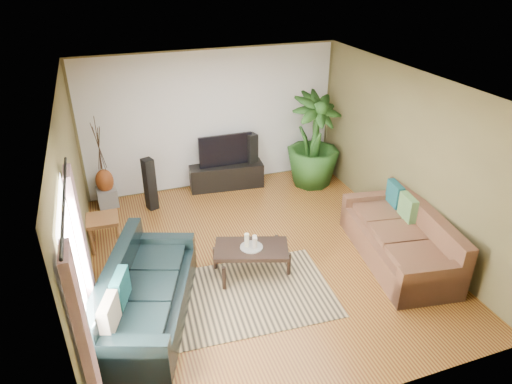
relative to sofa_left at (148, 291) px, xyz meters
name	(u,v)px	position (x,y,z in m)	size (l,w,h in m)	color
floor	(260,257)	(1.80, 0.76, -0.42)	(5.50, 5.50, 0.00)	olive
ceiling	(261,86)	(1.80, 0.76, 2.28)	(5.50, 5.50, 0.00)	white
wall_back	(212,120)	(1.80, 3.51, 0.93)	(5.00, 5.00, 0.00)	brown
wall_front	(362,304)	(1.80, -1.99, 0.93)	(5.00, 5.00, 0.00)	brown
wall_left	(75,209)	(-0.70, 0.76, 0.92)	(5.50, 5.50, 0.00)	brown
wall_right	(408,156)	(4.30, 0.76, 0.92)	(5.50, 5.50, 0.00)	brown
backwall_panel	(212,120)	(1.80, 3.50, 0.93)	(4.90, 4.90, 0.00)	white
window_pane	(77,281)	(-0.68, -0.84, 0.97)	(1.80, 1.80, 0.00)	white
curtain_near	(88,356)	(-0.63, -1.59, 0.72)	(0.08, 0.35, 2.20)	gray
curtain_far	(85,258)	(-0.63, -0.09, 0.72)	(0.08, 0.35, 2.20)	gray
curtain_rod	(64,199)	(-0.63, -0.84, 1.87)	(0.03, 0.03, 1.90)	black
sofa_left	(148,291)	(0.00, 0.00, 0.00)	(2.17, 0.93, 0.85)	black
sofa_right	(399,235)	(3.77, 0.03, 0.00)	(2.22, 1.00, 0.85)	brown
area_rug	(251,294)	(1.38, -0.02, -0.42)	(2.23, 1.58, 0.01)	tan
coffee_table	(252,260)	(1.55, 0.46, -0.21)	(1.06, 0.58, 0.43)	black
candle_tray	(251,247)	(1.55, 0.46, 0.02)	(0.33, 0.33, 0.01)	gray
candle_tall	(247,240)	(1.49, 0.49, 0.13)	(0.07, 0.07, 0.21)	#EAE6C6
candle_mid	(255,243)	(1.59, 0.42, 0.11)	(0.07, 0.07, 0.16)	beige
candle_short	(255,240)	(1.62, 0.52, 0.09)	(0.07, 0.07, 0.14)	beige
tv_stand	(226,176)	(1.97, 3.26, -0.18)	(1.45, 0.44, 0.48)	black
television	(226,150)	(1.97, 3.26, 0.38)	(1.07, 0.06, 0.63)	black
speaker_left	(150,184)	(0.43, 2.88, 0.07)	(0.18, 0.20, 0.99)	black
speaker_right	(251,159)	(2.51, 3.26, 0.11)	(0.19, 0.21, 1.07)	black
potted_plant	(314,141)	(3.66, 2.84, 0.51)	(1.04, 1.04, 1.87)	#1E4617
plant_pot	(311,177)	(3.66, 2.84, -0.29)	(0.34, 0.34, 0.27)	black
pedestal	(107,197)	(-0.34, 3.26, -0.25)	(0.35, 0.35, 0.35)	gray
vase	(105,181)	(-0.34, 3.26, 0.09)	(0.32, 0.32, 0.45)	brown
side_table	(104,232)	(-0.45, 1.89, -0.17)	(0.49, 0.49, 0.52)	brown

